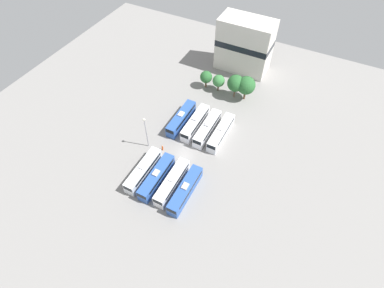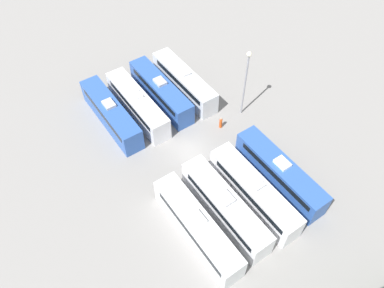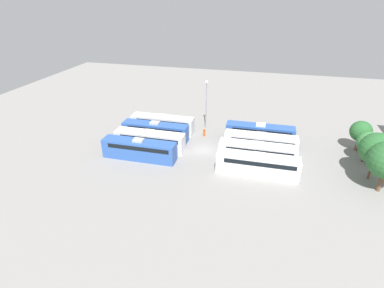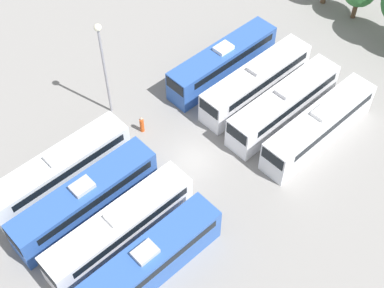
{
  "view_description": "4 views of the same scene",
  "coord_description": "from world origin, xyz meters",
  "px_view_note": "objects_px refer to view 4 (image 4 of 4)",
  "views": [
    {
      "loc": [
        21.38,
        -37.5,
        55.9
      ],
      "look_at": [
        1.32,
        1.54,
        3.02
      ],
      "focal_mm": 28.0,
      "sensor_mm": 36.0,
      "label": 1
    },
    {
      "loc": [
        15.27,
        22.36,
        34.21
      ],
      "look_at": [
        -0.1,
        0.22,
        1.53
      ],
      "focal_mm": 35.0,
      "sensor_mm": 36.0,
      "label": 2
    },
    {
      "loc": [
        43.35,
        8.95,
        23.77
      ],
      "look_at": [
        1.61,
        -1.62,
        1.7
      ],
      "focal_mm": 28.0,
      "sensor_mm": 36.0,
      "label": 3
    },
    {
      "loc": [
        19.52,
        -18.4,
        34.29
      ],
      "look_at": [
        -0.1,
        -0.07,
        1.94
      ],
      "focal_mm": 50.0,
      "sensor_mm": 36.0,
      "label": 4
    }
  ],
  "objects_px": {
    "bus_6": "(284,104)",
    "light_pole": "(103,57)",
    "bus_0": "(61,169)",
    "bus_2": "(120,227)",
    "bus_4": "(223,61)",
    "bus_7": "(319,125)",
    "bus_3": "(147,263)",
    "worker_person": "(142,125)",
    "bus_5": "(256,81)",
    "bus_1": "(86,199)"
  },
  "relations": [
    {
      "from": "light_pole",
      "to": "bus_1",
      "type": "bearing_deg",
      "value": -46.82
    },
    {
      "from": "bus_4",
      "to": "bus_5",
      "type": "distance_m",
      "value": 3.86
    },
    {
      "from": "bus_1",
      "to": "bus_6",
      "type": "xyz_separation_m",
      "value": [
        3.61,
        17.95,
        0.0
      ]
    },
    {
      "from": "bus_2",
      "to": "bus_4",
      "type": "xyz_separation_m",
      "value": [
        -7.35,
        17.63,
        0.0
      ]
    },
    {
      "from": "bus_1",
      "to": "bus_7",
      "type": "bearing_deg",
      "value": 68.47
    },
    {
      "from": "bus_0",
      "to": "bus_2",
      "type": "distance_m",
      "value": 7.13
    },
    {
      "from": "bus_2",
      "to": "bus_3",
      "type": "xyz_separation_m",
      "value": [
        3.42,
        -0.42,
        0.0
      ]
    },
    {
      "from": "bus_7",
      "to": "light_pole",
      "type": "relative_size",
      "value": 1.25
    },
    {
      "from": "bus_6",
      "to": "bus_5",
      "type": "bearing_deg",
      "value": 174.63
    },
    {
      "from": "bus_1",
      "to": "bus_2",
      "type": "height_order",
      "value": "same"
    },
    {
      "from": "bus_3",
      "to": "bus_5",
      "type": "xyz_separation_m",
      "value": [
        -6.92,
        18.34,
        0.0
      ]
    },
    {
      "from": "bus_5",
      "to": "bus_7",
      "type": "relative_size",
      "value": 1.0
    },
    {
      "from": "bus_2",
      "to": "bus_5",
      "type": "distance_m",
      "value": 18.25
    },
    {
      "from": "bus_4",
      "to": "bus_7",
      "type": "height_order",
      "value": "same"
    },
    {
      "from": "bus_2",
      "to": "bus_6",
      "type": "distance_m",
      "value": 17.58
    },
    {
      "from": "bus_3",
      "to": "worker_person",
      "type": "height_order",
      "value": "bus_3"
    },
    {
      "from": "bus_3",
      "to": "worker_person",
      "type": "distance_m",
      "value": 13.35
    },
    {
      "from": "bus_2",
      "to": "bus_3",
      "type": "distance_m",
      "value": 3.45
    },
    {
      "from": "bus_4",
      "to": "bus_5",
      "type": "relative_size",
      "value": 1.0
    },
    {
      "from": "bus_1",
      "to": "bus_3",
      "type": "relative_size",
      "value": 1.0
    },
    {
      "from": "bus_4",
      "to": "light_pole",
      "type": "bearing_deg",
      "value": -108.23
    },
    {
      "from": "bus_4",
      "to": "bus_3",
      "type": "bearing_deg",
      "value": -59.18
    },
    {
      "from": "bus_4",
      "to": "bus_2",
      "type": "bearing_deg",
      "value": -67.38
    },
    {
      "from": "bus_1",
      "to": "bus_2",
      "type": "relative_size",
      "value": 1.0
    },
    {
      "from": "bus_1",
      "to": "bus_6",
      "type": "bearing_deg",
      "value": 78.61
    },
    {
      "from": "bus_5",
      "to": "bus_6",
      "type": "relative_size",
      "value": 1.0
    },
    {
      "from": "bus_6",
      "to": "light_pole",
      "type": "bearing_deg",
      "value": -136.16
    },
    {
      "from": "bus_5",
      "to": "bus_7",
      "type": "distance_m",
      "value": 7.05
    },
    {
      "from": "bus_5",
      "to": "light_pole",
      "type": "height_order",
      "value": "light_pole"
    },
    {
      "from": "bus_0",
      "to": "bus_6",
      "type": "distance_m",
      "value": 19.15
    },
    {
      "from": "light_pole",
      "to": "bus_6",
      "type": "bearing_deg",
      "value": 43.84
    },
    {
      "from": "bus_5",
      "to": "bus_6",
      "type": "height_order",
      "value": "same"
    },
    {
      "from": "bus_6",
      "to": "light_pole",
      "type": "relative_size",
      "value": 1.25
    },
    {
      "from": "bus_3",
      "to": "light_pole",
      "type": "relative_size",
      "value": 1.25
    },
    {
      "from": "bus_2",
      "to": "worker_person",
      "type": "distance_m",
      "value": 10.54
    },
    {
      "from": "bus_0",
      "to": "bus_2",
      "type": "height_order",
      "value": "same"
    },
    {
      "from": "bus_7",
      "to": "worker_person",
      "type": "xyz_separation_m",
      "value": [
        -10.65,
        -10.08,
        -0.93
      ]
    },
    {
      "from": "bus_7",
      "to": "light_pole",
      "type": "height_order",
      "value": "light_pole"
    },
    {
      "from": "bus_3",
      "to": "worker_person",
      "type": "xyz_separation_m",
      "value": [
        -10.52,
        8.16,
        -0.93
      ]
    },
    {
      "from": "bus_6",
      "to": "bus_2",
      "type": "bearing_deg",
      "value": -89.99
    },
    {
      "from": "worker_person",
      "to": "bus_5",
      "type": "bearing_deg",
      "value": 70.53
    },
    {
      "from": "bus_0",
      "to": "bus_1",
      "type": "bearing_deg",
      "value": -2.73
    },
    {
      "from": "bus_3",
      "to": "bus_5",
      "type": "height_order",
      "value": "same"
    },
    {
      "from": "bus_0",
      "to": "bus_1",
      "type": "distance_m",
      "value": 3.51
    },
    {
      "from": "bus_4",
      "to": "bus_6",
      "type": "bearing_deg",
      "value": -0.33
    },
    {
      "from": "bus_5",
      "to": "worker_person",
      "type": "xyz_separation_m",
      "value": [
        -3.6,
        -10.17,
        -0.93
      ]
    },
    {
      "from": "bus_1",
      "to": "bus_7",
      "type": "relative_size",
      "value": 1.0
    },
    {
      "from": "bus_6",
      "to": "bus_0",
      "type": "bearing_deg",
      "value": -111.82
    },
    {
      "from": "bus_4",
      "to": "bus_7",
      "type": "relative_size",
      "value": 1.0
    },
    {
      "from": "bus_3",
      "to": "light_pole",
      "type": "bearing_deg",
      "value": 151.59
    }
  ]
}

